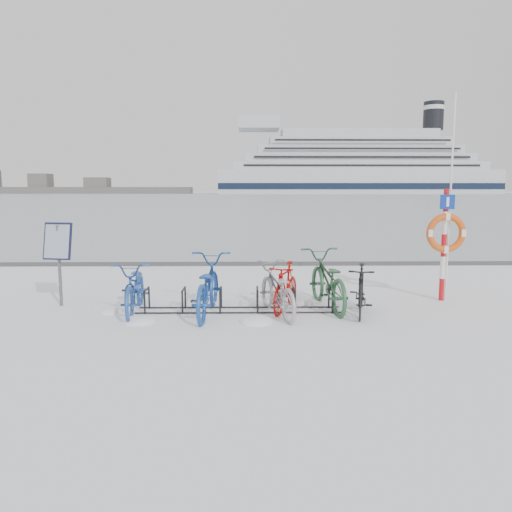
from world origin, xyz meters
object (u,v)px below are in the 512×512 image
Objects in this scene: lifebuoy_station at (446,233)px; info_board at (58,246)px; cruise_ferry at (355,169)px; bike_rack at (239,302)px.

info_board is at bearing -177.55° from lifebuoy_station.
lifebuoy_station is 233.12m from cruise_ferry.
bike_rack is 0.92× the size of lifebuoy_station.
cruise_ferry is (50.97, 229.00, 11.48)m from bike_rack.
lifebuoy_station reaches higher than bike_rack.
info_board is at bearing 172.61° from bike_rack.
info_board is 0.01× the size of cruise_ferry.
bike_rack is at bearing -102.55° from cruise_ferry.
cruise_ferry is at bearing 78.45° from lifebuoy_station.
cruise_ferry reaches higher than bike_rack.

